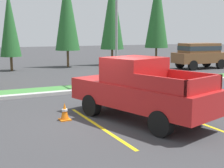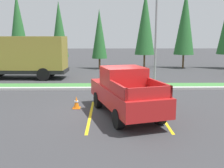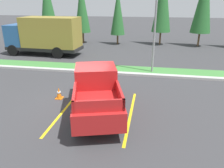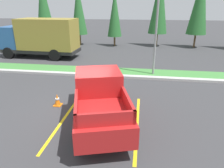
{
  "view_description": "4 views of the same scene",
  "coord_description": "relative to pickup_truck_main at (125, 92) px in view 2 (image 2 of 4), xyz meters",
  "views": [
    {
      "loc": [
        -4.46,
        -9.32,
        2.88
      ],
      "look_at": [
        1.1,
        1.9,
        0.86
      ],
      "focal_mm": 50.13,
      "sensor_mm": 36.0,
      "label": 1
    },
    {
      "loc": [
        0.15,
        -11.79,
        3.46
      ],
      "look_at": [
        0.33,
        -0.67,
        1.41
      ],
      "focal_mm": 42.24,
      "sensor_mm": 36.0,
      "label": 2
    },
    {
      "loc": [
        3.21,
        -9.29,
        4.82
      ],
      "look_at": [
        1.52,
        0.05,
        1.18
      ],
      "focal_mm": 35.25,
      "sensor_mm": 36.0,
      "label": 3
    },
    {
      "loc": [
        2.52,
        -7.86,
        4.56
      ],
      "look_at": [
        1.2,
        1.09,
        1.03
      ],
      "focal_mm": 32.94,
      "sensor_mm": 36.0,
      "label": 4
    }
  ],
  "objects": [
    {
      "name": "parking_line_near",
      "position": [
        -1.54,
        -0.05,
        -1.04
      ],
      "size": [
        0.12,
        4.8,
        0.01
      ],
      "primitive_type": "cube",
      "color": "yellow",
      "rests_on": "ground"
    },
    {
      "name": "street_light",
      "position": [
        2.43,
        6.27,
        2.63
      ],
      "size": [
        0.24,
        1.49,
        6.27
      ],
      "color": "gray",
      "rests_on": "ground"
    },
    {
      "name": "cypress_tree_right_inner",
      "position": [
        3.2,
        17.14,
        3.71
      ],
      "size": [
        2.1,
        2.1,
        8.07
      ],
      "color": "brown",
      "rests_on": "ground"
    },
    {
      "name": "grass_median",
      "position": [
        -0.91,
        6.64,
        -1.01
      ],
      "size": [
        56.0,
        1.8,
        0.06
      ],
      "primitive_type": "cube",
      "color": "#42843D",
      "rests_on": "ground"
    },
    {
      "name": "parking_line_far",
      "position": [
        1.56,
        -0.05,
        -1.04
      ],
      "size": [
        0.12,
        4.8,
        0.01
      ],
      "primitive_type": "cube",
      "color": "yellow",
      "rests_on": "ground"
    },
    {
      "name": "pickup_truck_main",
      "position": [
        0.0,
        0.0,
        0.0
      ],
      "size": [
        3.29,
        5.54,
        2.1
      ],
      "color": "black",
      "rests_on": "ground"
    },
    {
      "name": "cypress_tree_rightmost",
      "position": [
        7.36,
        16.91,
        3.76
      ],
      "size": [
        2.12,
        2.12,
        8.15
      ],
      "color": "brown",
      "rests_on": "ground"
    },
    {
      "name": "cypress_tree_center",
      "position": [
        -1.62,
        16.5,
        2.58
      ],
      "size": [
        1.6,
        1.6,
        6.15
      ],
      "color": "brown",
      "rests_on": "ground"
    },
    {
      "name": "cargo_truck_distant",
      "position": [
        -7.35,
        10.14,
        0.81
      ],
      "size": [
        6.88,
        2.71,
        3.4
      ],
      "color": "black",
      "rests_on": "ground"
    },
    {
      "name": "curb_strip",
      "position": [
        -0.91,
        5.54,
        -0.97
      ],
      "size": [
        56.0,
        0.4,
        0.15
      ],
      "primitive_type": "cube",
      "color": "#B2B2AD",
      "rests_on": "ground"
    },
    {
      "name": "ground_plane",
      "position": [
        -0.91,
        0.54,
        -1.04
      ],
      "size": [
        120.0,
        120.0,
        0.0
      ],
      "primitive_type": "plane",
      "color": "#38383A"
    },
    {
      "name": "cypress_tree_left_inner",
      "position": [
        -5.78,
        16.64,
        3.05
      ],
      "size": [
        1.81,
        1.81,
        6.95
      ],
      "color": "brown",
      "rests_on": "ground"
    },
    {
      "name": "traffic_cone",
      "position": [
        -2.28,
        1.05,
        -0.75
      ],
      "size": [
        0.36,
        0.36,
        0.6
      ],
      "color": "orange",
      "rests_on": "ground"
    },
    {
      "name": "cypress_tree_leftmost",
      "position": [
        -10.11,
        16.97,
        3.55
      ],
      "size": [
        2.03,
        2.03,
        7.8
      ],
      "color": "brown",
      "rests_on": "ground"
    }
  ]
}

